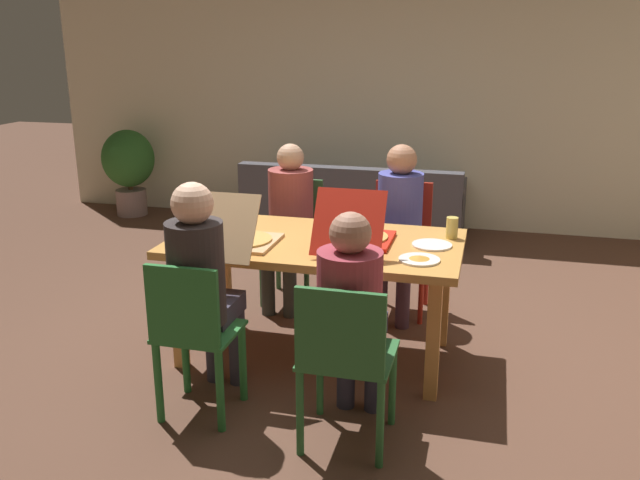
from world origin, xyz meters
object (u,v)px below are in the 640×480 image
(couch, at_px, (354,210))
(person_3, at_px, (352,306))
(person_0, at_px, (289,212))
(drinking_glass_1, at_px, (452,228))
(person_2, at_px, (202,279))
(pizza_box_1, at_px, (357,236))
(potted_plant, at_px, (129,164))
(person_1, at_px, (399,218))
(dining_table, at_px, (316,253))
(plate_0, at_px, (432,245))
(plate_1, at_px, (419,259))
(chair_1, at_px, (401,238))
(chair_2, at_px, (193,334))
(pizza_box_0, at_px, (238,238))
(chair_0, at_px, (295,233))
(chair_3, at_px, (345,356))
(drinking_glass_0, at_px, (246,211))

(couch, bearing_deg, person_3, -78.42)
(person_0, xyz_separation_m, person_3, (0.82, -1.61, -0.01))
(drinking_glass_1, bearing_deg, couch, 114.59)
(person_2, distance_m, pizza_box_1, 0.99)
(drinking_glass_1, relative_size, potted_plant, 0.14)
(person_0, bearing_deg, person_1, -1.42)
(dining_table, height_order, plate_0, plate_0)
(plate_0, xyz_separation_m, drinking_glass_1, (0.10, 0.19, 0.06))
(person_2, relative_size, plate_1, 5.53)
(chair_1, distance_m, pizza_box_1, 1.00)
(person_1, bearing_deg, chair_2, -116.26)
(pizza_box_0, bearing_deg, pizza_box_1, 18.66)
(person_2, bearing_deg, pizza_box_1, 46.37)
(chair_1, height_order, plate_1, chair_1)
(dining_table, relative_size, person_2, 1.39)
(person_0, distance_m, drinking_glass_1, 1.35)
(person_1, distance_m, person_3, 1.59)
(person_3, xyz_separation_m, plate_1, (0.26, 0.57, 0.08))
(person_2, height_order, pizza_box_0, person_2)
(person_3, xyz_separation_m, potted_plant, (-3.34, 3.68, -0.12))
(chair_0, xyz_separation_m, chair_2, (0.00, -1.83, -0.02))
(person_0, height_order, chair_3, person_0)
(chair_0, distance_m, potted_plant, 3.17)
(person_0, relative_size, chair_2, 1.37)
(drinking_glass_0, distance_m, potted_plant, 3.47)
(dining_table, distance_m, person_3, 0.90)
(pizza_box_0, height_order, drinking_glass_1, pizza_box_0)
(person_0, xyz_separation_m, chair_3, (0.82, -1.76, -0.21))
(chair_2, xyz_separation_m, person_2, (0.00, 0.14, 0.25))
(drinking_glass_1, bearing_deg, pizza_box_1, -153.70)
(person_0, height_order, potted_plant, person_0)
(person_0, bearing_deg, drinking_glass_0, -109.31)
(drinking_glass_1, bearing_deg, person_3, -110.89)
(dining_table, bearing_deg, couch, 96.79)
(person_0, distance_m, drinking_glass_0, 0.50)
(plate_0, distance_m, potted_plant, 4.61)
(person_2, bearing_deg, dining_table, 60.09)
(person_2, relative_size, drinking_glass_1, 9.65)
(chair_0, bearing_deg, person_3, -65.06)
(dining_table, bearing_deg, person_2, -119.91)
(person_3, distance_m, plate_0, 0.92)
(plate_1, bearing_deg, pizza_box_0, -179.51)
(person_3, relative_size, pizza_box_1, 1.94)
(chair_3, height_order, plate_1, chair_3)
(plate_0, bearing_deg, chair_2, -140.32)
(person_1, height_order, plate_1, person_1)
(chair_2, bearing_deg, person_0, 90.00)
(pizza_box_1, bearing_deg, chair_2, -128.58)
(person_2, height_order, plate_1, person_2)
(chair_0, distance_m, plate_1, 1.63)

